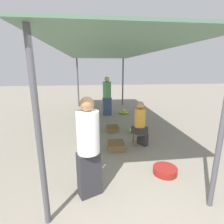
% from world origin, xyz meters
% --- Properties ---
extents(canopy_post_front_left, '(0.08, 0.08, 2.63)m').
position_xyz_m(canopy_post_front_left, '(-1.26, 0.30, 1.32)').
color(canopy_post_front_left, '#4C4C51').
rests_on(canopy_post_front_left, ground).
extents(canopy_post_front_right, '(0.08, 0.08, 2.63)m').
position_xyz_m(canopy_post_front_right, '(1.26, 0.30, 1.32)').
color(canopy_post_front_right, '#4C4C51').
rests_on(canopy_post_front_right, ground).
extents(canopy_post_back_left, '(0.08, 0.08, 2.63)m').
position_xyz_m(canopy_post_back_left, '(-1.26, 8.02, 1.32)').
color(canopy_post_back_left, '#4C4C51').
rests_on(canopy_post_back_left, ground).
extents(canopy_post_back_right, '(0.08, 0.08, 2.63)m').
position_xyz_m(canopy_post_back_right, '(1.26, 8.02, 1.32)').
color(canopy_post_back_right, '#4C4C51').
rests_on(canopy_post_back_right, ground).
extents(canopy_tarp, '(2.92, 8.12, 0.04)m').
position_xyz_m(canopy_tarp, '(0.00, 4.16, 2.65)').
color(canopy_tarp, '#567A60').
rests_on(canopy_tarp, canopy_post_front_left).
extents(vendor_foreground, '(0.48, 0.48, 1.73)m').
position_xyz_m(vendor_foreground, '(-0.66, 0.80, 0.90)').
color(vendor_foreground, '#2D2D33').
rests_on(vendor_foreground, ground).
extents(stool, '(0.34, 0.34, 0.36)m').
position_xyz_m(stool, '(0.76, 2.68, 0.29)').
color(stool, brown).
rests_on(stool, ground).
extents(vendor_seated, '(0.46, 0.46, 1.26)m').
position_xyz_m(vendor_seated, '(0.77, 2.68, 0.64)').
color(vendor_seated, '#2D2D33').
rests_on(vendor_seated, ground).
extents(basin_black, '(0.50, 0.50, 0.14)m').
position_xyz_m(basin_black, '(0.90, 1.22, 0.07)').
color(basin_black, maroon).
rests_on(basin_black, ground).
extents(banana_pile_left_0, '(0.56, 0.61, 0.17)m').
position_xyz_m(banana_pile_left_0, '(-0.74, 4.05, 0.06)').
color(banana_pile_left_0, '#C7D428').
rests_on(banana_pile_left_0, ground).
extents(banana_pile_left_1, '(0.57, 0.52, 0.25)m').
position_xyz_m(banana_pile_left_1, '(-0.68, 6.96, 0.08)').
color(banana_pile_left_1, yellow).
rests_on(banana_pile_left_1, ground).
extents(banana_pile_right_0, '(0.50, 0.36, 0.22)m').
position_xyz_m(banana_pile_right_0, '(0.97, 6.10, 0.09)').
color(banana_pile_right_0, '#BCCF2B').
rests_on(banana_pile_right_0, ground).
extents(banana_pile_right_1, '(0.69, 0.57, 0.17)m').
position_xyz_m(banana_pile_right_1, '(1.03, 3.71, 0.06)').
color(banana_pile_right_1, '#A2C52F').
rests_on(banana_pile_right_1, ground).
extents(crate_near, '(0.43, 0.43, 0.22)m').
position_xyz_m(crate_near, '(0.04, 2.43, 0.11)').
color(crate_near, brown).
rests_on(crate_near, ground).
extents(crate_mid, '(0.41, 0.41, 0.19)m').
position_xyz_m(crate_mid, '(0.13, 3.82, 0.09)').
color(crate_mid, brown).
rests_on(crate_mid, ground).
extents(shopper_walking_mid, '(0.41, 0.41, 1.76)m').
position_xyz_m(shopper_walking_mid, '(0.15, 5.97, 0.91)').
color(shopper_walking_mid, '#384766').
rests_on(shopper_walking_mid, ground).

